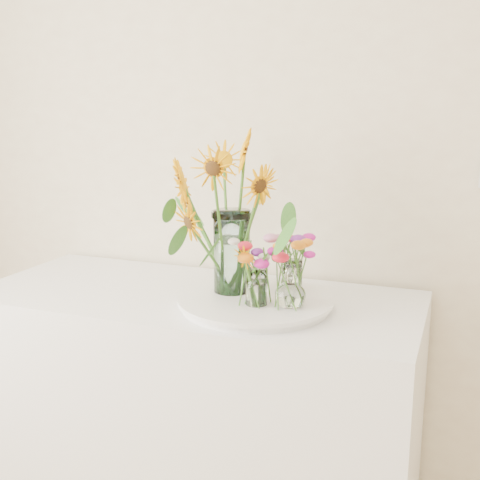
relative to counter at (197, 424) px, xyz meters
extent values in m
cube|color=white|center=(0.00, 0.00, 0.00)|extent=(1.40, 0.60, 0.90)
cylinder|color=white|center=(0.22, -0.05, 0.46)|extent=(0.43, 0.43, 0.02)
cylinder|color=silver|center=(0.13, -0.02, 0.60)|extent=(0.14, 0.14, 0.26)
cylinder|color=white|center=(0.25, -0.11, 0.53)|extent=(0.07, 0.07, 0.11)
cylinder|color=white|center=(0.31, 0.03, 0.53)|extent=(0.07, 0.07, 0.11)
camera|label=1|loc=(0.78, -1.65, 1.03)|focal=45.00mm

